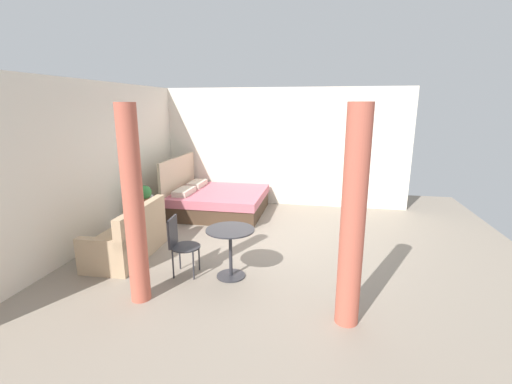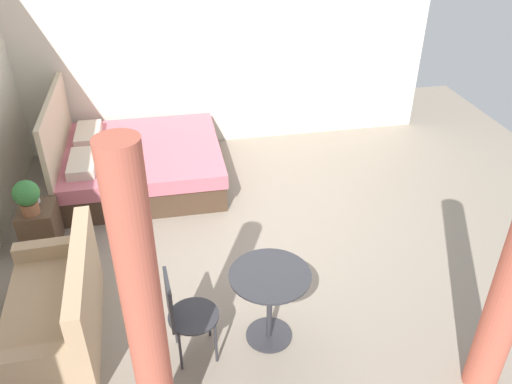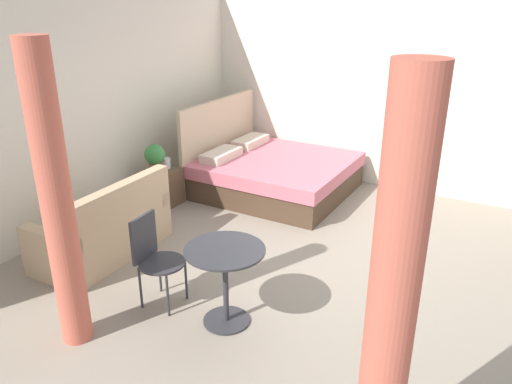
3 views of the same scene
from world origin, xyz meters
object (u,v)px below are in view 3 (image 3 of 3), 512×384
object	(u,v)px
nightstand	(163,188)
potted_plant	(155,157)
bed	(272,172)
vase	(166,163)
couch	(105,231)
cafe_chair_near_window	(153,253)
balcony_table	(225,272)

from	to	relation	value
nightstand	potted_plant	bearing A→B (deg)	169.02
bed	vase	distance (m)	1.56
couch	potted_plant	bearing A→B (deg)	16.53
nightstand	potted_plant	xyz separation A→B (m)	(-0.10, 0.02, 0.47)
vase	cafe_chair_near_window	size ratio (longest dim) A/B	0.16
nightstand	vase	distance (m)	0.34
bed	vase	bearing A→B (deg)	135.11
bed	balcony_table	distance (m)	3.24
nightstand	vase	bearing A→B (deg)	9.66
couch	nightstand	bearing A→B (deg)	14.73
potted_plant	vase	bearing A→B (deg)	0.26
nightstand	balcony_table	world-z (taller)	balcony_table
potted_plant	couch	bearing A→B (deg)	-163.47
nightstand	cafe_chair_near_window	distance (m)	2.39
bed	vase	world-z (taller)	bed
couch	balcony_table	distance (m)	1.89
potted_plant	vase	world-z (taller)	potted_plant
couch	potted_plant	xyz separation A→B (m)	(1.35, 0.40, 0.43)
bed	potted_plant	distance (m)	1.75
balcony_table	cafe_chair_near_window	xyz separation A→B (m)	(-0.06, 0.76, 0.01)
couch	balcony_table	bearing A→B (deg)	-101.02
bed	couch	size ratio (longest dim) A/B	1.34
bed	couch	distance (m)	2.75
couch	nightstand	distance (m)	1.50
vase	nightstand	bearing A→B (deg)	-170.34
nightstand	balcony_table	size ratio (longest dim) A/B	0.68
potted_plant	cafe_chair_near_window	size ratio (longest dim) A/B	0.45
potted_plant	balcony_table	xyz separation A→B (m)	(-1.71, -2.24, -0.21)
vase	cafe_chair_near_window	bearing A→B (deg)	-143.26
potted_plant	vase	xyz separation A→B (m)	(0.22, 0.00, -0.15)
couch	balcony_table	xyz separation A→B (m)	(-0.36, -1.84, 0.22)
bed	couch	bearing A→B (deg)	165.55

